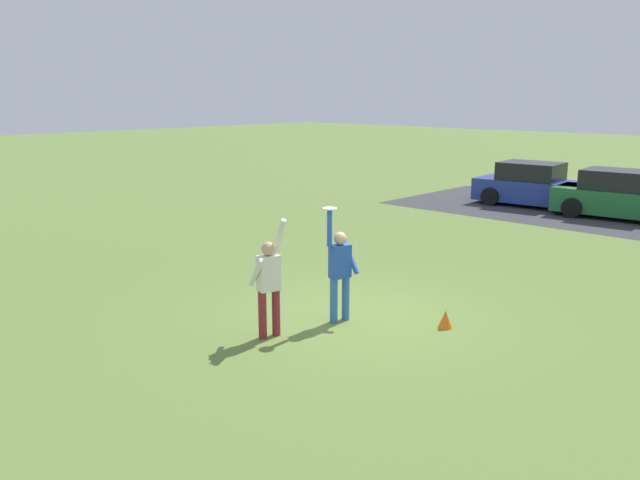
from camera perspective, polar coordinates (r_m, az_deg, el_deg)
The scene contains 8 objects.
ground_plane at distance 12.02m, azimuth 3.01°, elevation -6.73°, with size 120.00×120.00×0.00m, color olive.
person_catcher at distance 11.45m, azimuth 1.78°, elevation -2.56°, with size 0.49×0.58×2.08m.
person_defender at distance 10.74m, azimuth -4.58°, elevation -3.66°, with size 0.53×0.62×2.04m.
frisbee_disc at distance 11.09m, azimuth 0.86°, elevation 2.81°, with size 0.25×0.25×0.02m, color white.
parked_car_blue at distance 24.87m, azimuth 18.37°, elevation 4.57°, with size 4.23×2.28×1.59m.
parked_car_green at distance 23.41m, azimuth 25.08°, elevation 3.53°, with size 4.23×2.28×1.59m.
parking_strip at distance 23.61m, azimuth 25.14°, elevation 1.81°, with size 15.48×6.40×0.01m, color #38383D.
field_cone_orange at distance 11.57m, azimuth 11.07°, elevation -6.92°, with size 0.26×0.26×0.32m, color orange.
Camera 1 is at (7.31, -8.65, 4.02)m, focal length 36.05 mm.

